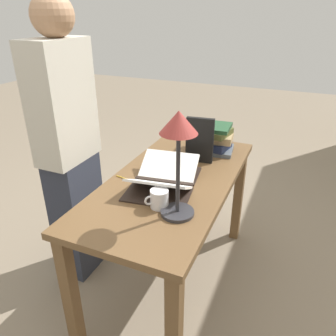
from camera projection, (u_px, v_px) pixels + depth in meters
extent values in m
plane|color=gray|center=(172.00, 281.00, 2.12)|extent=(12.00, 12.00, 0.00)
cube|color=brown|center=(173.00, 181.00, 1.80)|extent=(1.33, 0.63, 0.03)
cube|color=brown|center=(171.00, 183.00, 2.56)|extent=(0.06, 0.06, 0.72)
cube|color=brown|center=(71.00, 297.00, 1.55)|extent=(0.06, 0.06, 0.72)
cube|color=brown|center=(238.00, 196.00, 2.38)|extent=(0.06, 0.06, 0.72)
cube|color=black|center=(164.00, 182.00, 1.73)|extent=(0.07, 0.31, 0.02)
cube|color=black|center=(170.00, 173.00, 1.83)|extent=(0.26, 0.35, 0.01)
cube|color=black|center=(157.00, 194.00, 1.62)|extent=(0.26, 0.35, 0.01)
cube|color=white|center=(169.00, 166.00, 1.80)|extent=(0.23, 0.33, 0.11)
cube|color=white|center=(158.00, 184.00, 1.62)|extent=(0.23, 0.33, 0.11)
cube|color=slate|center=(210.00, 149.00, 2.13)|extent=(0.24, 0.31, 0.03)
cube|color=#1E284C|center=(211.00, 144.00, 2.11)|extent=(0.20, 0.25, 0.05)
cube|color=tan|center=(211.00, 137.00, 2.09)|extent=(0.18, 0.28, 0.04)
cube|color=brown|center=(211.00, 131.00, 2.07)|extent=(0.22, 0.25, 0.04)
cube|color=#234C2D|center=(212.00, 127.00, 2.06)|extent=(0.21, 0.24, 0.02)
cube|color=black|center=(200.00, 140.00, 1.92)|extent=(0.05, 0.17, 0.27)
cylinder|color=#2D2D33|center=(177.00, 212.00, 1.47)|extent=(0.15, 0.15, 0.02)
cylinder|color=#2D2D33|center=(178.00, 174.00, 1.39)|extent=(0.02, 0.02, 0.37)
cone|color=#99332D|center=(179.00, 122.00, 1.29)|extent=(0.16, 0.16, 0.09)
cylinder|color=white|center=(159.00, 199.00, 1.51)|extent=(0.09, 0.09, 0.09)
torus|color=white|center=(149.00, 201.00, 1.50)|extent=(0.04, 0.04, 0.05)
cylinder|color=gold|center=(128.00, 180.00, 1.76)|extent=(0.04, 0.17, 0.01)
cube|color=#2D3342|center=(78.00, 215.00, 2.09)|extent=(0.31, 0.20, 0.80)
cube|color=beige|center=(62.00, 103.00, 1.77)|extent=(0.36, 0.20, 0.66)
sphere|color=tan|center=(52.00, 15.00, 1.58)|extent=(0.21, 0.21, 0.21)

